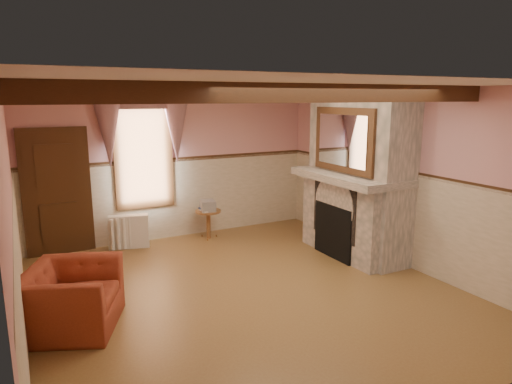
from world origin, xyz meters
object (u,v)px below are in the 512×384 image
armchair (71,298)px  bowl (357,172)px  radiator (129,232)px  oil_lamp (335,161)px  mantel_clock (325,162)px  side_table (208,224)px

armchair → bowl: bowl is taller
radiator → oil_lamp: 3.87m
armchair → mantel_clock: bearing=-51.2°
armchair → side_table: 3.67m
side_table → bowl: (1.77, -2.14, 1.18)m
bowl → mantel_clock: bearing=90.0°
side_table → radiator: size_ratio=0.79×
radiator → mantel_clock: (3.25, -1.37, 1.22)m
side_table → mantel_clock: mantel_clock is taller
armchair → oil_lamp: size_ratio=4.03×
armchair → radiator: 2.89m
armchair → radiator: size_ratio=1.61×
armchair → oil_lamp: 4.73m
oil_lamp → armchair: bearing=-168.2°
radiator → bowl: 4.13m
armchair → side_table: (2.71, 2.48, -0.09)m
mantel_clock → armchair: bearing=-164.5°
armchair → radiator: bearing=-1.9°
mantel_clock → oil_lamp: size_ratio=0.86×
bowl → oil_lamp: bearing=90.0°
armchair → bowl: 4.62m
armchair → mantel_clock: mantel_clock is taller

